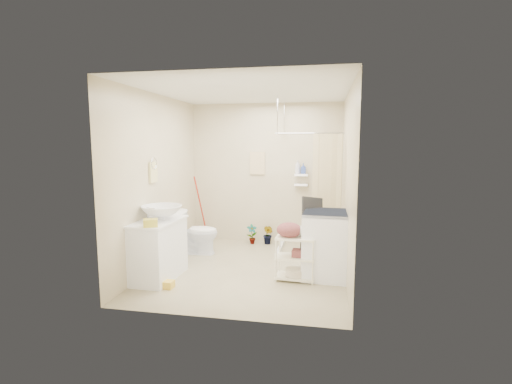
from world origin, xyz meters
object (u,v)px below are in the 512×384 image
toilet (196,232)px  laundry_rack (296,254)px  vanity (158,249)px  washing_machine (327,244)px

toilet → laundry_rack: toilet is taller
vanity → laundry_rack: (1.88, 0.27, -0.05)m
vanity → toilet: 1.22m
toilet → washing_machine: washing_machine is taller
vanity → washing_machine: bearing=14.5°
washing_machine → laundry_rack: washing_machine is taller
toilet → washing_machine: (2.18, -0.74, 0.10)m
vanity → washing_machine: washing_machine is taller
vanity → toilet: bearing=87.0°
washing_machine → laundry_rack: size_ratio=1.28×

